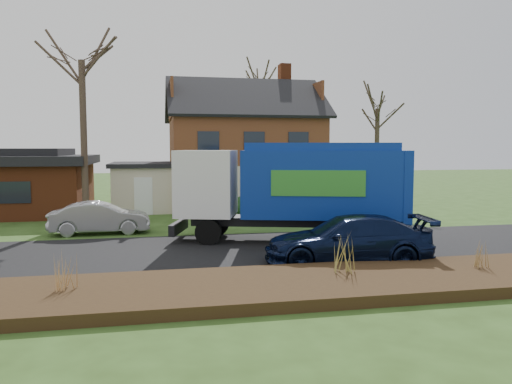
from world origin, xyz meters
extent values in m
plane|color=#2C4617|center=(0.00, 0.00, 0.00)|extent=(120.00, 120.00, 0.00)
cube|color=black|center=(0.00, 0.00, 0.01)|extent=(80.00, 7.00, 0.02)
cube|color=black|center=(0.00, -5.30, 0.15)|extent=(80.00, 3.50, 0.30)
cube|color=beige|center=(2.00, 14.00, 1.35)|extent=(9.00, 7.50, 2.70)
cube|color=#582919|center=(2.00, 14.00, 4.10)|extent=(9.00, 7.50, 2.80)
cube|color=brown|center=(5.00, 15.00, 8.46)|extent=(0.70, 0.90, 1.60)
cube|color=beige|center=(-4.20, 13.50, 1.30)|extent=(3.50, 5.50, 2.60)
cube|color=black|center=(-4.20, 13.50, 2.72)|extent=(3.90, 5.90, 0.24)
cube|color=brown|center=(-12.00, 13.00, 1.40)|extent=(9.00, 7.50, 2.80)
cube|color=black|center=(-12.00, 13.00, 3.05)|extent=(9.80, 8.20, 0.50)
cube|color=black|center=(-12.00, 13.00, 3.50)|extent=(7.00, 6.00, 0.40)
cylinder|color=black|center=(-1.58, 1.36, 0.50)|extent=(1.06, 0.61, 1.01)
cylinder|color=black|center=(-1.01, 3.31, 0.50)|extent=(1.06, 0.61, 1.01)
cylinder|color=black|center=(3.71, -0.19, 0.50)|extent=(1.06, 0.61, 1.01)
cylinder|color=black|center=(4.29, 1.76, 0.50)|extent=(1.06, 0.61, 1.01)
cylinder|color=black|center=(4.92, -0.55, 0.50)|extent=(1.06, 0.61, 1.01)
cylinder|color=black|center=(5.49, 1.40, 0.50)|extent=(1.06, 0.61, 1.01)
cube|color=black|center=(1.96, 1.38, 0.82)|extent=(8.31, 3.45, 0.34)
cube|color=white|center=(-1.52, 2.40, 2.32)|extent=(2.82, 2.95, 2.61)
cube|color=black|center=(-2.54, 2.70, 2.47)|extent=(0.67, 2.06, 0.87)
cube|color=black|center=(-2.64, 2.73, 0.53)|extent=(0.91, 2.39, 0.44)
cube|color=navy|center=(2.84, 1.12, 2.32)|extent=(6.53, 4.04, 2.61)
cube|color=navy|center=(2.84, 1.12, 3.77)|extent=(6.17, 3.68, 0.29)
cube|color=navy|center=(5.86, 0.24, 2.23)|extent=(1.02, 2.46, 2.81)
cube|color=#338C2D|center=(2.36, -0.01, 2.42)|extent=(3.35, 1.02, 0.97)
cube|color=#338C2D|center=(3.05, 2.34, 2.42)|extent=(3.35, 1.02, 0.97)
imported|color=#95979C|center=(-5.93, 4.83, 0.70)|extent=(4.26, 1.60, 1.39)
imported|color=black|center=(2.49, -2.64, 0.78)|extent=(5.58, 2.84, 1.55)
cylinder|color=#47362A|center=(-7.08, 9.28, 4.08)|extent=(0.34, 0.34, 8.15)
cylinder|color=#3F3526|center=(10.04, 11.46, 3.08)|extent=(0.28, 0.28, 6.17)
cylinder|color=#433828|center=(4.50, 20.76, 4.21)|extent=(0.32, 0.32, 8.42)
cone|color=#B3854E|center=(-5.72, -5.12, 0.79)|extent=(0.04, 0.04, 0.98)
cone|color=#B3854E|center=(-5.88, -5.12, 0.79)|extent=(0.04, 0.04, 0.98)
cone|color=#B3854E|center=(-5.56, -5.12, 0.79)|extent=(0.04, 0.04, 0.98)
cone|color=#B3854E|center=(-5.72, -4.99, 0.79)|extent=(0.04, 0.04, 0.98)
cone|color=#B3854E|center=(-5.72, -5.25, 0.79)|extent=(0.04, 0.04, 0.98)
cone|color=#9C8D45|center=(1.51, -4.80, 0.83)|extent=(0.04, 0.04, 1.06)
cone|color=#9C8D45|center=(1.34, -4.80, 0.83)|extent=(0.04, 0.04, 1.06)
cone|color=#9C8D45|center=(1.68, -4.80, 0.83)|extent=(0.04, 0.04, 1.06)
cone|color=#9C8D45|center=(1.51, -4.66, 0.83)|extent=(0.04, 0.04, 1.06)
cone|color=#9C8D45|center=(1.51, -4.93, 0.83)|extent=(0.04, 0.04, 1.06)
cone|color=olive|center=(5.52, -5.07, 0.70)|extent=(0.04, 0.04, 0.80)
cone|color=olive|center=(5.38, -5.07, 0.70)|extent=(0.04, 0.04, 0.80)
cone|color=olive|center=(5.66, -5.07, 0.70)|extent=(0.04, 0.04, 0.80)
cone|color=olive|center=(5.52, -4.96, 0.70)|extent=(0.04, 0.04, 0.80)
cone|color=olive|center=(5.52, -5.18, 0.70)|extent=(0.04, 0.04, 0.80)
camera|label=1|loc=(-3.56, -17.57, 3.71)|focal=35.00mm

